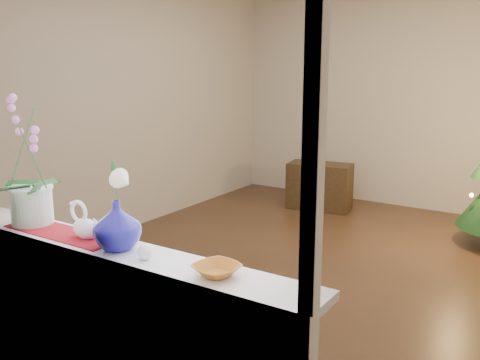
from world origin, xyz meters
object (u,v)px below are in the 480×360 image
object	(u,v)px
orchid_pot	(28,161)
amber_dish	(217,271)
paperweight	(145,253)
swan	(85,221)
blue_vase	(117,222)
side_table	(319,186)

from	to	relation	value
orchid_pot	amber_dish	world-z (taller)	orchid_pot
paperweight	amber_dish	world-z (taller)	paperweight
swan	orchid_pot	bearing A→B (deg)	-163.35
blue_vase	side_table	distance (m)	4.35
amber_dish	side_table	xyz separation A→B (m)	(-1.46, 4.19, -0.66)
paperweight	amber_dish	size ratio (longest dim) A/B	0.41
orchid_pot	swan	size ratio (longest dim) A/B	3.29
blue_vase	amber_dish	size ratio (longest dim) A/B	1.68
orchid_pot	swan	bearing A→B (deg)	-0.22
swan	amber_dish	distance (m)	0.83
side_table	amber_dish	bearing A→B (deg)	-80.05
swan	paperweight	xyz separation A→B (m)	(0.45, -0.06, -0.06)
orchid_pot	side_table	size ratio (longest dim) A/B	0.93
orchid_pot	blue_vase	distance (m)	0.71
side_table	blue_vase	bearing A→B (deg)	-87.33
swan	paperweight	bearing A→B (deg)	9.65
swan	side_table	distance (m)	4.27
paperweight	blue_vase	bearing A→B (deg)	170.42
swan	side_table	xyz separation A→B (m)	(-0.64, 4.16, -0.73)
paperweight	amber_dish	xyz separation A→B (m)	(0.37, 0.03, -0.01)
orchid_pot	amber_dish	xyz separation A→B (m)	(1.25, -0.03, -0.33)
orchid_pot	paperweight	bearing A→B (deg)	-3.84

